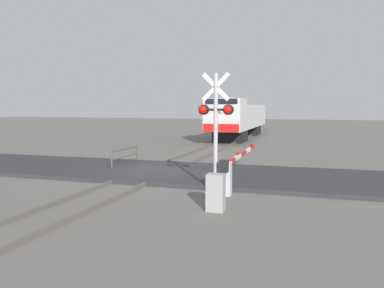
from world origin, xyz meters
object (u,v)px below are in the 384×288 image
at_px(utility_cabinet, 216,193).
at_px(guard_railing, 125,154).
at_px(crossing_signal, 216,120).
at_px(locomotive, 240,118).
at_px(crossing_gate, 232,167).

height_order(utility_cabinet, guard_railing, utility_cabinet).
height_order(crossing_signal, guard_railing, crossing_signal).
bearing_deg(locomotive, guard_railing, -96.58).
bearing_deg(crossing_gate, crossing_signal, -102.24).
xyz_separation_m(crossing_gate, utility_cabinet, (0.15, -3.10, -0.26)).
bearing_deg(locomotive, utility_cabinet, -81.04).
bearing_deg(crossing_signal, locomotive, 98.57).
bearing_deg(guard_railing, crossing_gate, -30.41).
xyz_separation_m(crossing_signal, utility_cabinet, (0.44, -1.72, -2.05)).
distance_m(crossing_signal, utility_cabinet, 2.72).
distance_m(crossing_signal, guard_railing, 8.07).
bearing_deg(locomotive, crossing_gate, -80.22).
xyz_separation_m(crossing_signal, guard_railing, (-5.98, 5.05, -1.98)).
height_order(crossing_gate, guard_railing, crossing_gate).
relative_size(locomotive, crossing_gate, 2.36).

